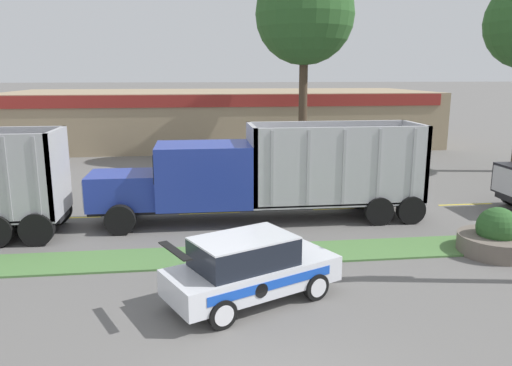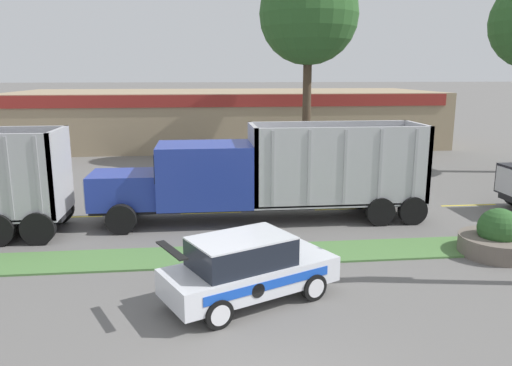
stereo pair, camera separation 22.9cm
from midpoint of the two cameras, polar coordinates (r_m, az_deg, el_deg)
name	(u,v)px [view 2 (the right image)]	position (r m, az deg, el deg)	size (l,w,h in m)	color
grass_verge	(239,255)	(15.30, -1.56, -8.24)	(120.00, 1.77, 0.06)	#517F42
centre_line_3	(71,217)	(20.52, -20.12, -3.67)	(2.40, 0.14, 0.01)	yellow
centre_line_4	(211,213)	(19.91, -4.83, -3.42)	(2.40, 0.14, 0.01)	yellow
centre_line_5	(343,209)	(20.74, 10.27, -2.93)	(2.40, 0.14, 0.01)	yellow
centre_line_6	(469,205)	(22.85, 23.39, -2.34)	(2.40, 0.14, 0.01)	yellow
dump_truck_mid	(235,179)	(18.46, -2.01, 0.49)	(12.29, 2.70, 3.59)	black
rally_car	(247,268)	(12.16, -0.45, -9.67)	(4.54, 3.37, 1.69)	silver
stone_planter	(498,239)	(17.01, 26.25, -5.73)	(2.27, 2.27, 1.45)	#6B6056
store_building_backdrop	(226,117)	(39.84, -3.30, 7.54)	(31.80, 12.10, 4.07)	#9E896B
tree_behind_left	(309,4)	(30.93, 6.29, 19.64)	(5.82, 5.82, 13.15)	#473828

